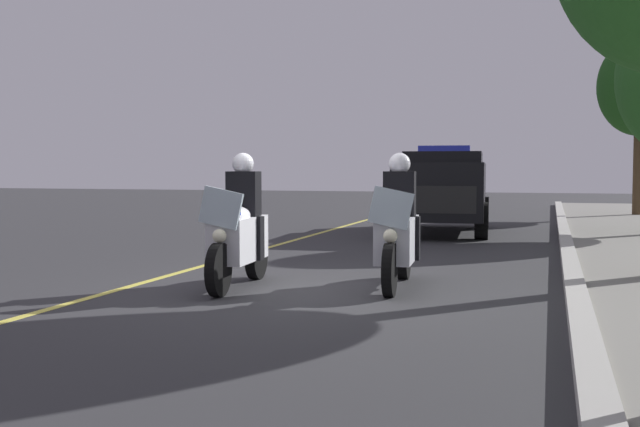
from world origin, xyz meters
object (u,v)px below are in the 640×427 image
Objects in this scene: police_motorcycle_lead_left at (239,233)px; police_suv at (443,188)px; police_motorcycle_lead_right at (398,233)px; tree_behind_suv at (640,87)px.

police_suv reaches higher than police_motorcycle_lead_left.
police_motorcycle_lead_right is at bearing 106.63° from police_motorcycle_lead_left.
police_motorcycle_lead_left is 1.00× the size of police_motorcycle_lead_right.
tree_behind_suv reaches higher than police_suv.
police_motorcycle_lead_left is at bearing -73.37° from police_motorcycle_lead_right.
police_motorcycle_lead_right is at bearing 3.72° from police_suv.
police_motorcycle_lead_right is 8.51m from police_suv.
police_motorcycle_lead_left is at bearing -21.30° from tree_behind_suv.
police_motorcycle_lead_left is 2.02m from police_motorcycle_lead_right.
police_motorcycle_lead_left is 17.79m from tree_behind_suv.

